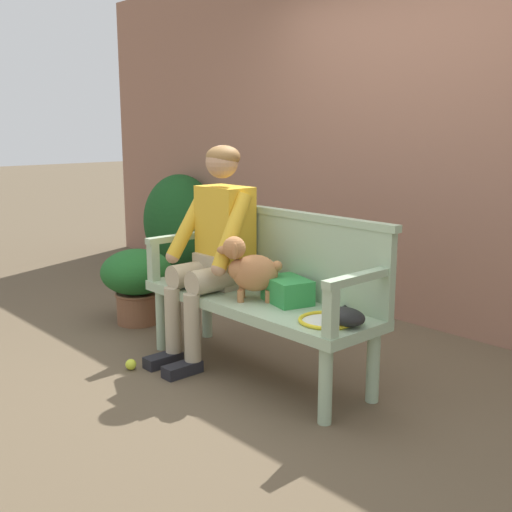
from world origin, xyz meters
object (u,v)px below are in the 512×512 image
object	(u,v)px
dog_on_bench	(249,269)
baseball_glove	(345,317)
tennis_racket	(329,319)
garden_bench	(256,308)
sports_bag	(287,290)
person_seated	(215,244)
tennis_ball	(131,364)
potted_plant	(137,279)

from	to	relation	value
dog_on_bench	baseball_glove	xyz separation A→B (m)	(0.68, 0.04, -0.14)
tennis_racket	garden_bench	bearing A→B (deg)	178.52
garden_bench	sports_bag	xyz separation A→B (m)	(0.19, 0.07, 0.13)
person_seated	baseball_glove	bearing A→B (deg)	0.03
tennis_ball	potted_plant	size ratio (longest dim) A/B	0.12
garden_bench	baseball_glove	distance (m)	0.69
tennis_ball	garden_bench	bearing A→B (deg)	44.70
garden_bench	baseball_glove	size ratio (longest dim) A/B	7.24
sports_bag	person_seated	bearing A→B (deg)	-171.63
sports_bag	potted_plant	xyz separation A→B (m)	(-1.50, -0.07, -0.20)
person_seated	potted_plant	bearing A→B (deg)	179.10
baseball_glove	potted_plant	distance (m)	2.00
tennis_racket	baseball_glove	distance (m)	0.11
garden_bench	person_seated	xyz separation A→B (m)	(-0.36, -0.01, 0.33)
garden_bench	person_seated	size ratio (longest dim) A/B	1.20
baseball_glove	person_seated	bearing A→B (deg)	179.83
garden_bench	baseball_glove	world-z (taller)	baseball_glove
person_seated	tennis_racket	xyz separation A→B (m)	(0.94, -0.00, -0.26)
person_seated	tennis_ball	xyz separation A→B (m)	(-0.17, -0.52, -0.70)
garden_bench	sports_bag	size ratio (longest dim) A/B	5.69
garden_bench	tennis_racket	world-z (taller)	tennis_racket
sports_bag	tennis_ball	distance (m)	1.07
garden_bench	dog_on_bench	bearing A→B (deg)	-83.58
person_seated	sports_bag	bearing A→B (deg)	8.37
person_seated	potted_plant	distance (m)	1.03
baseball_glove	tennis_ball	bearing A→B (deg)	-157.09
garden_bench	sports_bag	distance (m)	0.24
baseball_glove	sports_bag	bearing A→B (deg)	170.46
dog_on_bench	sports_bag	distance (m)	0.25
person_seated	tennis_ball	world-z (taller)	person_seated
dog_on_bench	tennis_ball	bearing A→B (deg)	-138.80
baseball_glove	tennis_racket	bearing A→B (deg)	-178.85
person_seated	dog_on_bench	bearing A→B (deg)	-6.67
tennis_racket	tennis_ball	xyz separation A→B (m)	(-1.11, -0.52, -0.44)
dog_on_bench	sports_bag	xyz separation A→B (m)	(0.18, 0.12, -0.12)
tennis_racket	tennis_ball	bearing A→B (deg)	-155.04
garden_bench	person_seated	world-z (taller)	person_seated
garden_bench	potted_plant	bearing A→B (deg)	179.91
garden_bench	tennis_racket	size ratio (longest dim) A/B	2.74
dog_on_bench	sports_bag	size ratio (longest dim) A/B	1.33
dog_on_bench	potted_plant	distance (m)	1.36
tennis_racket	sports_bag	distance (m)	0.40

